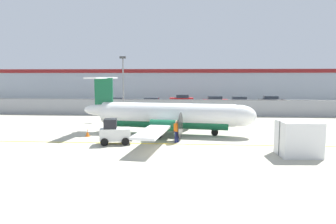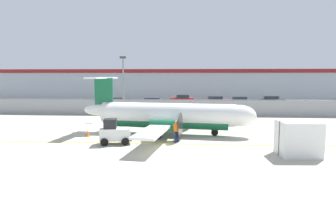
% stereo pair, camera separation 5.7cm
% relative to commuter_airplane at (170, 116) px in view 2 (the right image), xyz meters
% --- Properties ---
extents(ground_plane, '(140.00, 140.00, 0.01)m').
position_rel_commuter_airplane_xyz_m(ground_plane, '(1.04, -3.88, -1.60)').
color(ground_plane, '#B2AD99').
extents(perimeter_fence, '(98.00, 0.10, 2.10)m').
position_rel_commuter_airplane_xyz_m(perimeter_fence, '(1.04, 12.12, -0.49)').
color(perimeter_fence, gray).
rests_on(perimeter_fence, ground).
extents(parking_lot_strip, '(98.00, 17.00, 0.12)m').
position_rel_commuter_airplane_xyz_m(parking_lot_strip, '(1.04, 23.62, -1.54)').
color(parking_lot_strip, '#38383A').
rests_on(parking_lot_strip, ground).
extents(background_building, '(91.00, 8.10, 6.50)m').
position_rel_commuter_airplane_xyz_m(background_building, '(1.04, 42.11, 1.66)').
color(background_building, '#A8B2BC').
rests_on(background_building, ground).
extents(commuter_airplane, '(15.30, 16.07, 4.92)m').
position_rel_commuter_airplane_xyz_m(commuter_airplane, '(0.00, 0.00, 0.00)').
color(commuter_airplane, white).
rests_on(commuter_airplane, ground).
extents(baggage_tug, '(2.48, 1.71, 1.88)m').
position_rel_commuter_airplane_xyz_m(baggage_tug, '(-3.86, -4.15, -0.75)').
color(baggage_tug, silver).
rests_on(baggage_tug, ground).
extents(ground_crew_worker, '(0.48, 0.48, 1.70)m').
position_rel_commuter_airplane_xyz_m(ground_crew_worker, '(0.69, -3.33, -0.65)').
color(ground_crew_worker, '#191E4C').
rests_on(ground_crew_worker, ground).
extents(cargo_container, '(2.52, 2.15, 2.20)m').
position_rel_commuter_airplane_xyz_m(cargo_container, '(8.52, -6.56, -0.50)').
color(cargo_container, silver).
rests_on(cargo_container, ground).
extents(traffic_cone_near_left, '(0.36, 0.36, 0.64)m').
position_rel_commuter_airplane_xyz_m(traffic_cone_near_left, '(-6.83, -1.58, -1.29)').
color(traffic_cone_near_left, orange).
rests_on(traffic_cone_near_left, ground).
extents(traffic_cone_near_right, '(0.36, 0.36, 0.64)m').
position_rel_commuter_airplane_xyz_m(traffic_cone_near_right, '(-3.78, -0.45, -1.29)').
color(traffic_cone_near_right, orange).
rests_on(traffic_cone_near_right, ground).
extents(parked_car_0, '(4.38, 2.41, 1.58)m').
position_rel_commuter_airplane_xyz_m(parked_car_0, '(-13.10, 18.15, -0.71)').
color(parked_car_0, '#B28C19').
rests_on(parked_car_0, parking_lot_strip).
extents(parked_car_1, '(4.36, 2.37, 1.58)m').
position_rel_commuter_airplane_xyz_m(parked_car_1, '(-9.79, 20.42, -0.71)').
color(parked_car_1, red).
rests_on(parked_car_1, parking_lot_strip).
extents(parked_car_2, '(4.27, 2.15, 1.58)m').
position_rel_commuter_airplane_xyz_m(parked_car_2, '(-4.33, 20.46, -0.71)').
color(parked_car_2, gray).
rests_on(parked_car_2, parking_lot_strip).
extents(parked_car_3, '(4.34, 2.31, 1.58)m').
position_rel_commuter_airplane_xyz_m(parked_car_3, '(0.24, 28.14, -0.71)').
color(parked_car_3, red).
rests_on(parked_car_3, parking_lot_strip).
extents(parked_car_4, '(4.34, 2.30, 1.58)m').
position_rel_commuter_airplane_xyz_m(parked_car_4, '(6.00, 24.64, -0.71)').
color(parked_car_4, red).
rests_on(parked_car_4, parking_lot_strip).
extents(parked_car_5, '(4.21, 2.01, 1.58)m').
position_rel_commuter_airplane_xyz_m(parked_car_5, '(9.86, 23.70, -0.71)').
color(parked_car_5, black).
rests_on(parked_car_5, parking_lot_strip).
extents(parked_car_6, '(4.25, 2.10, 1.58)m').
position_rel_commuter_airplane_xyz_m(parked_car_6, '(15.48, 25.93, -0.71)').
color(parked_car_6, black).
rests_on(parked_car_6, parking_lot_strip).
extents(apron_light_pole, '(0.70, 0.30, 7.27)m').
position_rel_commuter_airplane_xyz_m(apron_light_pole, '(-6.06, 8.84, 2.70)').
color(apron_light_pole, slate).
rests_on(apron_light_pole, ground).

